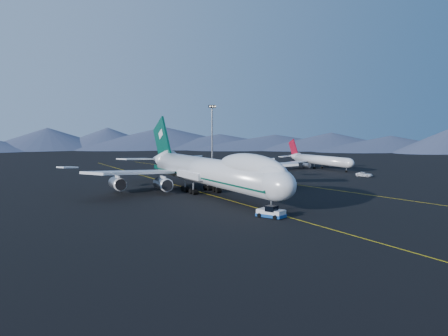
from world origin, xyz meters
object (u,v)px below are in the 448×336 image
pushback_tug (271,214)px  second_jet (319,160)px  service_van (364,174)px  floodlight_mast (212,135)px  boeing_747 (211,171)px

pushback_tug → second_jet: 102.16m
service_van → floodlight_mast: (-24.16, 61.84, 11.73)m
pushback_tug → second_jet: second_jet is taller
second_jet → boeing_747: bearing=-163.0°
boeing_747 → second_jet: 79.97m
boeing_747 → floodlight_mast: bearing=63.1°
pushback_tug → floodlight_mast: 114.51m
floodlight_mast → service_van: bearing=-68.7°
service_van → second_jet: bearing=61.5°
second_jet → service_van: (-5.06, -29.62, -2.56)m
second_jet → floodlight_mast: bearing=116.7°
second_jet → service_van: second_jet is taller
pushback_tug → service_van: bearing=10.2°
second_jet → service_van: 30.16m
pushback_tug → second_jet: size_ratio=0.15×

